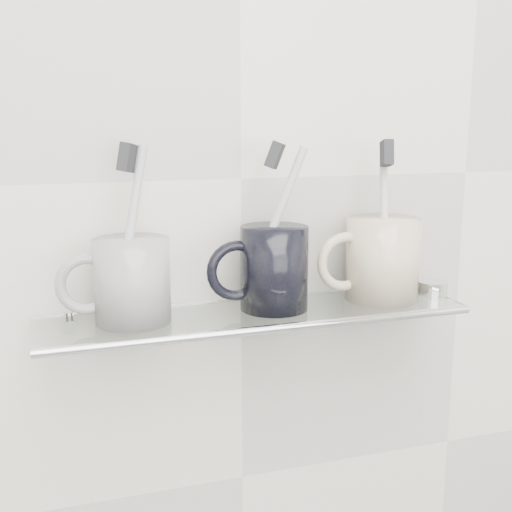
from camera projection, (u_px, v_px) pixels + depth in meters
name	position (u px, v px, depth m)	size (l,w,h in m)	color
wall_back	(241.00, 179.00, 0.78)	(2.50, 2.50, 0.00)	silver
shelf_glass	(257.00, 315.00, 0.75)	(0.50, 0.12, 0.01)	silver
shelf_rail	(272.00, 329.00, 0.70)	(0.01, 0.01, 0.50)	silver
bracket_left	(70.00, 329.00, 0.74)	(0.02, 0.02, 0.03)	silver
bracket_right	(394.00, 298.00, 0.86)	(0.02, 0.02, 0.03)	silver
mug_left	(132.00, 281.00, 0.70)	(0.08, 0.08, 0.09)	white
mug_left_handle	(87.00, 284.00, 0.69)	(0.07, 0.07, 0.01)	white
toothbrush_left	(130.00, 232.00, 0.69)	(0.01, 0.01, 0.19)	#B9BABC
bristles_left	(127.00, 158.00, 0.68)	(0.01, 0.02, 0.03)	#242528
mug_center	(274.00, 268.00, 0.75)	(0.08, 0.08, 0.10)	black
mug_center_handle	(237.00, 271.00, 0.74)	(0.07, 0.07, 0.01)	black
toothbrush_center	(274.00, 225.00, 0.74)	(0.01, 0.01, 0.19)	silver
bristles_center	(275.00, 155.00, 0.73)	(0.01, 0.02, 0.03)	#242528
mug_right	(382.00, 259.00, 0.80)	(0.09, 0.09, 0.10)	beige
mug_right_handle	(345.00, 262.00, 0.78)	(0.07, 0.07, 0.01)	beige
toothbrush_right	(384.00, 219.00, 0.79)	(0.01, 0.01, 0.19)	#B9B9B9
bristles_right	(387.00, 153.00, 0.77)	(0.01, 0.02, 0.03)	#242528
chrome_cap	(432.00, 287.00, 0.83)	(0.04, 0.04, 0.02)	silver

